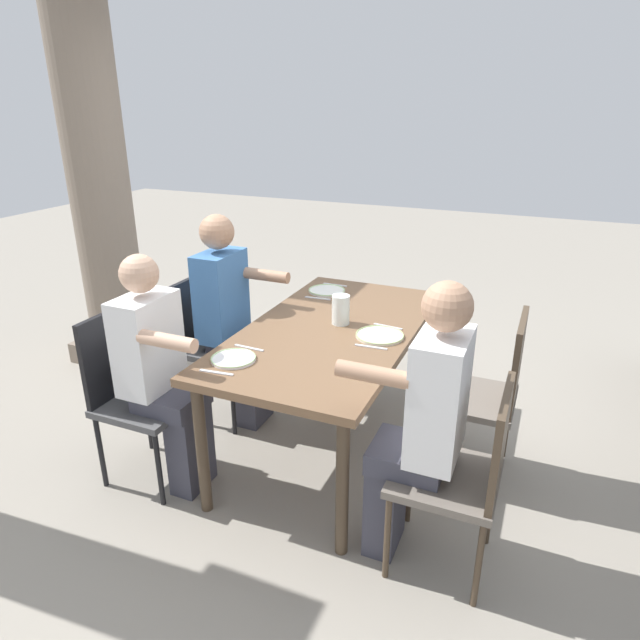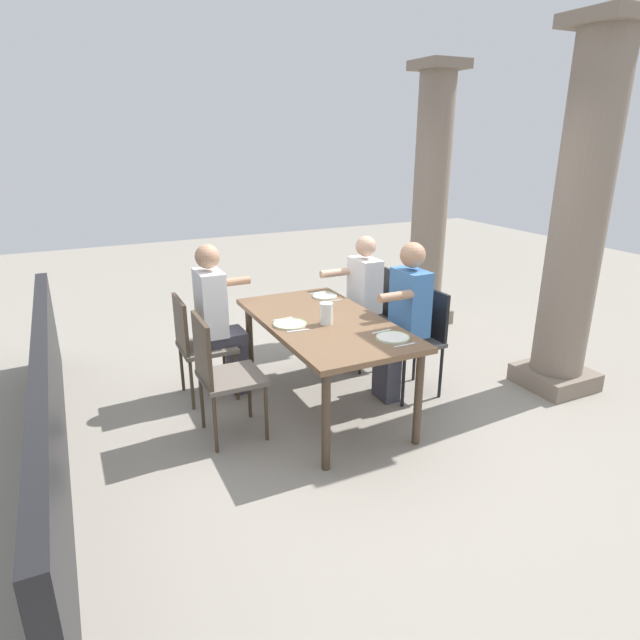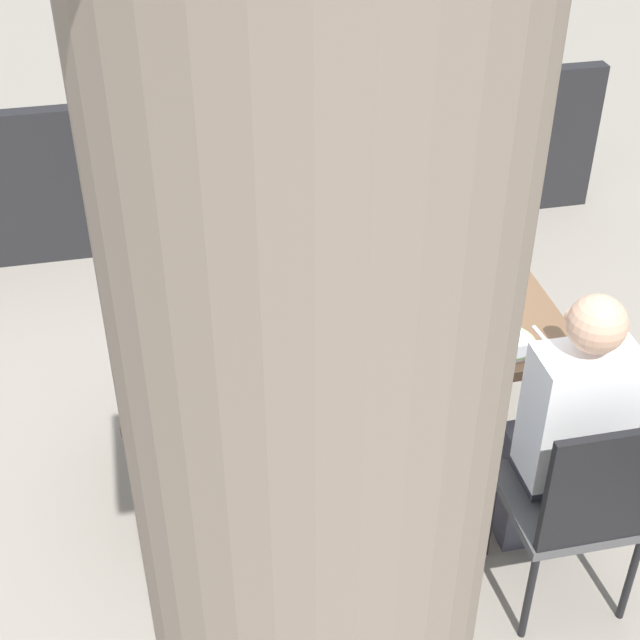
# 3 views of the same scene
# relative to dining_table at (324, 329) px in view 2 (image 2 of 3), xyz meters

# --- Properties ---
(ground_plane) EXTENTS (16.00, 16.00, 0.00)m
(ground_plane) POSITION_rel_dining_table_xyz_m (0.00, 0.00, -0.69)
(ground_plane) COLOR gray
(dining_table) EXTENTS (1.70, 0.90, 0.77)m
(dining_table) POSITION_rel_dining_table_xyz_m (0.00, 0.00, 0.00)
(dining_table) COLOR brown
(dining_table) RESTS_ON ground
(chair_west_north) EXTENTS (0.44, 0.44, 0.94)m
(chair_west_north) POSITION_rel_dining_table_xyz_m (-0.64, 0.87, -0.16)
(chair_west_north) COLOR #4F4F50
(chair_west_north) RESTS_ON ground
(chair_west_south) EXTENTS (0.44, 0.44, 0.90)m
(chair_west_south) POSITION_rel_dining_table_xyz_m (-0.64, -0.87, -0.18)
(chair_west_south) COLOR #6A6158
(chair_west_south) RESTS_ON ground
(chair_mid_north) EXTENTS (0.44, 0.44, 0.91)m
(chair_mid_north) POSITION_rel_dining_table_xyz_m (0.07, 0.87, -0.15)
(chair_mid_north) COLOR #4F4F50
(chair_mid_north) RESTS_ON ground
(chair_mid_south) EXTENTS (0.44, 0.44, 0.95)m
(chair_mid_south) POSITION_rel_dining_table_xyz_m (0.07, -0.87, -0.15)
(chair_mid_south) COLOR #6A6158
(chair_mid_south) RESTS_ON ground
(diner_woman_green) EXTENTS (0.35, 0.49, 1.33)m
(diner_woman_green) POSITION_rel_dining_table_xyz_m (0.07, 0.70, 0.02)
(diner_woman_green) COLOR #3F3F4C
(diner_woman_green) RESTS_ON ground
(diner_man_white) EXTENTS (0.35, 0.49, 1.32)m
(diner_man_white) POSITION_rel_dining_table_xyz_m (-0.64, -0.67, 0.01)
(diner_man_white) COLOR #3F3F4C
(diner_man_white) RESTS_ON ground
(diner_guest_third) EXTENTS (0.35, 0.49, 1.27)m
(diner_guest_third) POSITION_rel_dining_table_xyz_m (-0.64, 0.67, -0.02)
(diner_guest_third) COLOR #3F3F4C
(diner_guest_third) RESTS_ON ground
(stone_column_near) EXTENTS (0.51, 0.51, 2.88)m
(stone_column_near) POSITION_rel_dining_table_xyz_m (-1.46, 2.05, 0.72)
(stone_column_near) COLOR gray
(stone_column_near) RESTS_ON ground
(stone_column_centre) EXTENTS (0.57, 0.57, 2.99)m
(stone_column_centre) POSITION_rel_dining_table_xyz_m (0.52, 2.05, 0.78)
(stone_column_centre) COLOR gray
(stone_column_centre) RESTS_ON ground
(patio_railing) EXTENTS (4.10, 0.10, 0.90)m
(patio_railing) POSITION_rel_dining_table_xyz_m (0.00, -1.99, -0.24)
(patio_railing) COLOR black
(patio_railing) RESTS_ON ground
(plate_0) EXTENTS (0.22, 0.22, 0.02)m
(plate_0) POSITION_rel_dining_table_xyz_m (-0.57, 0.28, 0.08)
(plate_0) COLOR white
(plate_0) RESTS_ON dining_table
(fork_0) EXTENTS (0.03, 0.17, 0.01)m
(fork_0) POSITION_rel_dining_table_xyz_m (-0.72, 0.28, 0.08)
(fork_0) COLOR silver
(fork_0) RESTS_ON dining_table
(spoon_0) EXTENTS (0.02, 0.17, 0.01)m
(spoon_0) POSITION_rel_dining_table_xyz_m (-0.42, 0.28, 0.08)
(spoon_0) COLOR silver
(spoon_0) RESTS_ON dining_table
(plate_1) EXTENTS (0.26, 0.26, 0.02)m
(plate_1) POSITION_rel_dining_table_xyz_m (-0.01, -0.29, 0.08)
(plate_1) COLOR silver
(plate_1) RESTS_ON dining_table
(fork_1) EXTENTS (0.03, 0.17, 0.01)m
(fork_1) POSITION_rel_dining_table_xyz_m (-0.16, -0.29, 0.08)
(fork_1) COLOR silver
(fork_1) RESTS_ON dining_table
(spoon_1) EXTENTS (0.04, 0.17, 0.01)m
(spoon_1) POSITION_rel_dining_table_xyz_m (0.14, -0.29, 0.08)
(spoon_1) COLOR silver
(spoon_1) RESTS_ON dining_table
(plate_2) EXTENTS (0.24, 0.24, 0.02)m
(plate_2) POSITION_rel_dining_table_xyz_m (0.57, 0.26, 0.08)
(plate_2) COLOR white
(plate_2) RESTS_ON dining_table
(fork_2) EXTENTS (0.03, 0.17, 0.01)m
(fork_2) POSITION_rel_dining_table_xyz_m (0.42, 0.26, 0.08)
(fork_2) COLOR silver
(fork_2) RESTS_ON dining_table
(spoon_2) EXTENTS (0.02, 0.17, 0.01)m
(spoon_2) POSITION_rel_dining_table_xyz_m (0.72, 0.26, 0.08)
(spoon_2) COLOR silver
(spoon_2) RESTS_ON dining_table
(water_pitcher) EXTENTS (0.10, 0.10, 0.17)m
(water_pitcher) POSITION_rel_dining_table_xyz_m (0.08, -0.02, 0.15)
(water_pitcher) COLOR white
(water_pitcher) RESTS_ON dining_table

